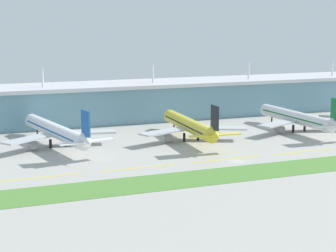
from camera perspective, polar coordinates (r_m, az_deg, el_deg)
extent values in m
plane|color=#A8A59E|center=(200.77, 7.33, -3.69)|extent=(600.00, 600.00, 0.00)
cube|color=#6693A8|center=(287.96, -1.96, 2.53)|extent=(280.00, 28.00, 17.84)
cube|color=silver|center=(286.75, -1.97, 4.47)|extent=(288.00, 34.00, 1.80)
cylinder|color=silver|center=(267.66, -13.02, 4.93)|extent=(0.90, 0.90, 9.00)
cylinder|color=silver|center=(280.96, -1.60, 5.45)|extent=(0.90, 0.90, 9.00)
cylinder|color=silver|center=(304.15, 8.44, 5.73)|extent=(0.90, 0.90, 9.00)
cylinder|color=silver|center=(335.19, 16.86, 5.83)|extent=(0.90, 0.90, 9.00)
cylinder|color=white|center=(227.66, -11.78, -0.46)|extent=(17.42, 57.91, 5.80)
cone|color=white|center=(256.40, -14.28, 0.66)|extent=(6.21, 5.03, 5.51)
cone|color=white|center=(198.44, -8.46, -1.61)|extent=(6.17, 7.49, 5.72)
cube|color=#19519E|center=(198.10, -8.63, 0.27)|extent=(1.98, 6.41, 9.50)
cube|color=white|center=(196.81, -9.98, -1.81)|extent=(10.44, 5.16, 0.36)
cube|color=white|center=(201.18, -7.09, -1.46)|extent=(10.44, 5.16, 0.36)
cube|color=#B7BABF|center=(219.90, -14.27, -1.29)|extent=(23.74, 18.97, 0.70)
cylinder|color=gray|center=(222.18, -14.06, -1.90)|extent=(4.05, 5.06, 3.20)
cube|color=#B7BABF|center=(228.38, -8.56, -0.65)|extent=(24.83, 10.99, 0.70)
cylinder|color=gray|center=(229.75, -8.96, -1.30)|extent=(4.05, 5.06, 3.20)
cylinder|color=black|center=(248.62, -13.55, -0.71)|extent=(0.70, 0.70, 3.60)
cylinder|color=black|center=(224.75, -12.22, -1.84)|extent=(1.10, 1.10, 3.60)
cylinder|color=black|center=(226.99, -10.71, -1.66)|extent=(1.10, 1.10, 3.60)
cube|color=#19519E|center=(227.59, -11.78, -0.36)|extent=(16.28, 52.24, 0.60)
cylinder|color=yellow|center=(235.27, 2.19, 0.11)|extent=(7.89, 51.72, 5.80)
cone|color=yellow|center=(261.00, 0.02, 1.16)|extent=(5.67, 4.22, 5.51)
cone|color=yellow|center=(208.93, 5.01, -0.92)|extent=(5.20, 6.82, 5.72)
cube|color=black|center=(208.65, 4.92, 0.87)|extent=(0.96, 6.42, 9.50)
cube|color=yellow|center=(207.30, 3.56, -1.04)|extent=(10.12, 3.60, 0.36)
cube|color=yellow|center=(211.65, 6.32, -0.85)|extent=(10.12, 3.60, 0.36)
cube|color=#B7BABF|center=(227.45, -0.24, -0.58)|extent=(24.89, 14.48, 0.70)
cylinder|color=gray|center=(229.72, -0.07, -1.18)|extent=(3.38, 4.63, 3.20)
cube|color=#B7BABF|center=(236.02, 5.30, -0.21)|extent=(24.67, 16.08, 0.70)
cylinder|color=gray|center=(237.37, 4.88, -0.83)|extent=(3.38, 4.63, 3.20)
cylinder|color=black|center=(253.97, 0.63, -0.18)|extent=(0.70, 0.70, 3.60)
cylinder|color=black|center=(232.31, 1.71, -1.20)|extent=(1.10, 1.10, 3.60)
cylinder|color=black|center=(234.58, 3.18, -1.10)|extent=(1.10, 1.10, 3.60)
cube|color=black|center=(235.20, 2.19, 0.21)|extent=(7.72, 46.57, 0.60)
cylinder|color=silver|center=(261.50, 13.23, 0.90)|extent=(7.52, 52.10, 5.80)
cone|color=silver|center=(284.23, 9.91, 1.78)|extent=(5.64, 4.18, 5.51)
cube|color=#146B38|center=(238.63, 17.25, 1.65)|extent=(0.91, 6.42, 9.50)
cube|color=silver|center=(235.85, 16.21, -0.03)|extent=(10.10, 3.53, 0.36)
cube|color=#B7BABF|center=(251.29, 11.59, 0.27)|extent=(24.70, 15.94, 0.70)
cylinder|color=gray|center=(253.63, 11.61, -0.27)|extent=(3.35, 4.60, 3.20)
cube|color=#B7BABF|center=(265.50, 15.87, 0.63)|extent=(24.88, 14.63, 0.70)
cylinder|color=gray|center=(266.34, 15.44, 0.07)|extent=(3.35, 4.60, 3.20)
cylinder|color=black|center=(277.99, 10.83, 0.57)|extent=(0.70, 0.70, 3.60)
cylinder|color=black|center=(258.06, 13.00, -0.28)|extent=(1.10, 1.10, 3.60)
cylinder|color=black|center=(261.83, 14.13, -0.18)|extent=(1.10, 1.10, 3.60)
cube|color=#146B38|center=(261.43, 13.23, 0.98)|extent=(7.38, 46.91, 0.60)
cone|color=white|center=(314.62, 17.09, 2.31)|extent=(6.12, 4.89, 5.51)
cube|color=yellow|center=(183.07, -13.37, -5.29)|extent=(28.00, 0.70, 0.04)
cube|color=yellow|center=(190.21, -3.15, -4.42)|extent=(28.00, 0.70, 0.04)
cube|color=yellow|center=(202.86, 6.04, -3.51)|extent=(28.00, 0.70, 0.04)
cube|color=yellow|center=(220.09, 13.96, -2.65)|extent=(28.00, 0.70, 0.04)
cube|color=#518438|center=(188.03, 9.52, -4.72)|extent=(300.00, 18.00, 0.10)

